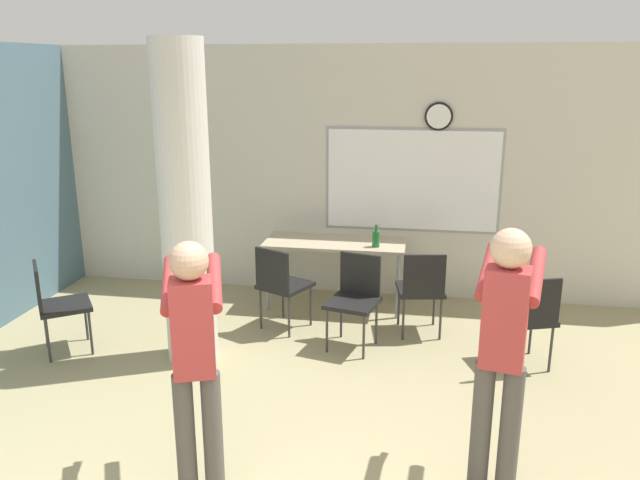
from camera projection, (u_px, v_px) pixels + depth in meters
The scene contains 11 objects.
wall_back at pixel (359, 173), 7.03m from camera, with size 8.00×0.15×2.80m.
support_pillar at pixel (185, 208), 5.34m from camera, with size 0.45×0.45×2.80m.
folding_table at pixel (335, 246), 6.75m from camera, with size 1.52×0.62×0.74m.
bottle_on_table at pixel (376, 238), 6.51m from camera, with size 0.08×0.08×0.24m.
chair_by_left_wall at pixel (56, 301), 5.67m from camera, with size 0.61×0.61×0.87m.
chair_table_left at pixel (281, 282), 6.17m from camera, with size 0.59×0.59×0.87m.
chair_mid_room at pixel (528, 314), 5.37m from camera, with size 0.56×0.56×0.87m.
chair_table_front at pixel (355, 294), 5.82m from camera, with size 0.53×0.53×0.87m.
chair_table_right at pixel (422, 286), 6.04m from camera, with size 0.51×0.51×0.87m.
person_playing_front at pixel (194, 351), 3.65m from camera, with size 0.50×0.65×1.64m.
person_playing_side at pixel (503, 342), 3.69m from camera, with size 0.47×0.69×1.70m.
Camera 1 is at (0.73, -1.89, 2.58)m, focal length 35.00 mm.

